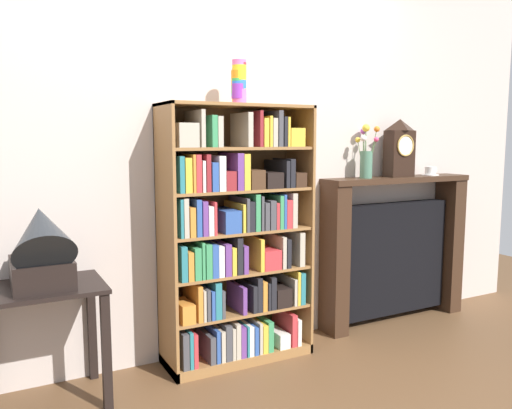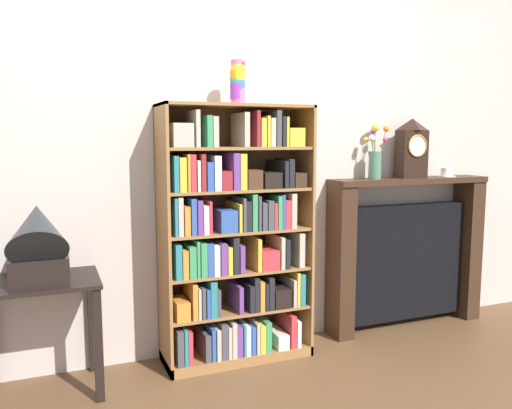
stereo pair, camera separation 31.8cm
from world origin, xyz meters
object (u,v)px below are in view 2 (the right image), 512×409
(mantel_clock, at_px, (412,148))
(teacup_with_saucer, at_px, (446,173))
(cup_stack, at_px, (238,82))
(gramophone, at_px, (38,243))
(flower_vase, at_px, (375,156))
(fireplace_mantel, at_px, (405,254))
(side_table_left, at_px, (42,308))
(bookshelf, at_px, (234,243))

(mantel_clock, relative_size, teacup_with_saucer, 3.15)
(cup_stack, xyz_separation_m, gramophone, (-1.12, -0.09, -0.85))
(flower_vase, bearing_deg, fireplace_mantel, 2.85)
(mantel_clock, bearing_deg, cup_stack, -176.43)
(cup_stack, xyz_separation_m, flower_vase, (1.04, 0.09, -0.44))
(mantel_clock, xyz_separation_m, flower_vase, (-0.30, 0.01, -0.05))
(cup_stack, height_order, side_table_left, cup_stack)
(mantel_clock, bearing_deg, gramophone, -175.85)
(fireplace_mantel, relative_size, flower_vase, 3.27)
(cup_stack, relative_size, fireplace_mantel, 0.21)
(fireplace_mantel, distance_m, teacup_with_saucer, 0.67)
(fireplace_mantel, height_order, flower_vase, flower_vase)
(flower_vase, bearing_deg, mantel_clock, -1.52)
(side_table_left, bearing_deg, mantel_clock, 2.56)
(bookshelf, height_order, gramophone, bookshelf)
(cup_stack, distance_m, mantel_clock, 1.40)
(cup_stack, xyz_separation_m, fireplace_mantel, (1.33, 0.11, -1.16))
(fireplace_mantel, xyz_separation_m, teacup_with_saucer, (0.33, -0.02, 0.59))
(side_table_left, relative_size, flower_vase, 1.66)
(gramophone, xyz_separation_m, fireplace_mantel, (2.45, 0.20, -0.31))
(bookshelf, bearing_deg, mantel_clock, 2.70)
(teacup_with_saucer, bearing_deg, fireplace_mantel, 176.47)
(bookshelf, bearing_deg, gramophone, -174.06)
(side_table_left, distance_m, gramophone, 0.37)
(cup_stack, relative_size, side_table_left, 0.40)
(side_table_left, relative_size, gramophone, 1.24)
(teacup_with_saucer, bearing_deg, gramophone, -176.28)
(bookshelf, distance_m, teacup_with_saucer, 1.73)
(cup_stack, height_order, fireplace_mantel, cup_stack)
(mantel_clock, bearing_deg, bookshelf, -177.30)
(side_table_left, bearing_deg, gramophone, -90.00)
(flower_vase, bearing_deg, bookshelf, -176.10)
(mantel_clock, height_order, flower_vase, mantel_clock)
(mantel_clock, distance_m, flower_vase, 0.31)
(cup_stack, height_order, gramophone, cup_stack)
(cup_stack, height_order, mantel_clock, cup_stack)
(gramophone, height_order, fireplace_mantel, gramophone)
(flower_vase, bearing_deg, gramophone, -175.06)
(cup_stack, relative_size, flower_vase, 0.67)
(cup_stack, relative_size, teacup_with_saucer, 1.91)
(mantel_clock, bearing_deg, fireplace_mantel, 99.39)
(bookshelf, distance_m, flower_vase, 1.18)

